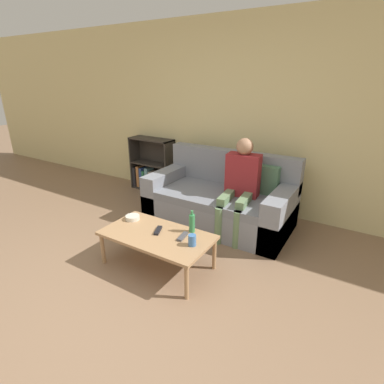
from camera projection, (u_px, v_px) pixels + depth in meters
name	position (u px, v px, depth m)	size (l,w,h in m)	color
ground_plane	(98.00, 309.00, 2.52)	(22.00, 22.00, 0.00)	#84664C
wall_back	(236.00, 117.00, 4.18)	(12.00, 0.06, 2.60)	beige
couch	(221.00, 201.00, 3.94)	(1.84, 0.95, 0.91)	gray
bookshelf	(151.00, 169.00, 5.11)	(0.76, 0.28, 0.88)	#332D28
coffee_table	(157.00, 237.00, 2.98)	(1.11, 0.60, 0.37)	#A87F56
person_adult	(241.00, 180.00, 3.59)	(0.42, 0.68, 1.16)	#66845B
cup_near	(192.00, 240.00, 2.75)	(0.07, 0.07, 0.11)	#3D70B2
tv_remote_0	(183.00, 236.00, 2.90)	(0.07, 0.18, 0.02)	#47474C
tv_remote_1	(158.00, 230.00, 3.02)	(0.11, 0.18, 0.02)	black
snack_bowl	(133.00, 217.00, 3.26)	(0.15, 0.15, 0.05)	beige
bottle	(192.00, 223.00, 2.98)	(0.06, 0.06, 0.23)	#33844C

